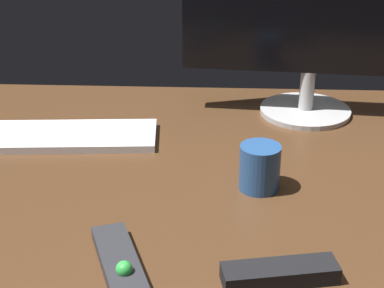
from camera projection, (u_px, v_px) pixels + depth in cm
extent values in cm
cube|color=#4C301C|center=(222.00, 171.00, 117.33)|extent=(140.00, 84.00, 2.00)
cylinder|color=#B8B8B8|center=(305.00, 111.00, 139.98)|extent=(20.24, 20.24, 1.13)
cylinder|color=#B8B8B8|center=(307.00, 90.00, 137.80)|extent=(3.24, 3.24, 8.89)
cube|color=black|center=(315.00, 1.00, 129.22)|extent=(55.36, 7.73, 30.51)
cube|color=white|center=(47.00, 136.00, 127.20)|extent=(45.41, 16.53, 1.55)
cube|color=#2D2D33|center=(120.00, 264.00, 88.13)|extent=(11.15, 18.97, 2.00)
sphere|color=green|center=(124.00, 269.00, 84.84)|extent=(2.36, 2.36, 2.36)
cube|color=black|center=(280.00, 273.00, 85.78)|extent=(16.72, 7.43, 2.58)
cylinder|color=#28518C|center=(260.00, 167.00, 107.93)|extent=(7.15, 7.15, 8.18)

